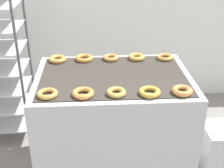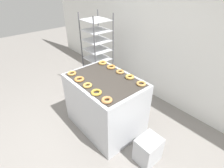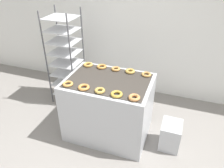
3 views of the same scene
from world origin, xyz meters
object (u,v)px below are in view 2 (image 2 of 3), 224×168
at_px(baking_rack_cart, 97,54).
at_px(donut_far_center, 120,72).
at_px(donut_near_right, 96,92).
at_px(donut_far_leftmost, 103,63).
at_px(donut_near_rightmost, 107,100).
at_px(donut_near_leftmost, 72,73).
at_px(glaze_bin, 148,150).
at_px(donut_far_left, 111,67).
at_px(donut_far_rightmost, 141,84).
at_px(donut_near_left, 79,79).
at_px(donut_near_center, 87,85).
at_px(fryer_machine, 105,104).
at_px(donut_far_right, 130,77).

relative_size(baking_rack_cart, donut_far_center, 12.64).
distance_m(donut_near_right, donut_far_center, 0.69).
xyz_separation_m(donut_far_leftmost, donut_far_center, (0.46, 0.01, -0.00)).
bearing_deg(donut_near_rightmost, donut_near_leftmost, 178.85).
height_order(glaze_bin, donut_far_left, donut_far_left).
relative_size(donut_near_rightmost, donut_far_rightmost, 1.02).
bearing_deg(donut_far_leftmost, donut_near_left, -69.91).
xyz_separation_m(donut_near_left, donut_far_left, (-0.00, 0.64, 0.00)).
bearing_deg(donut_near_center, glaze_bin, 19.28).
height_order(fryer_machine, donut_near_leftmost, donut_near_leftmost).
distance_m(donut_near_left, donut_near_rightmost, 0.68).
bearing_deg(donut_far_leftmost, glaze_bin, -11.96).
height_order(fryer_machine, donut_far_left, donut_far_left).
xyz_separation_m(glaze_bin, donut_far_leftmost, (-1.41, 0.30, 0.78)).
height_order(donut_far_right, donut_far_rightmost, donut_far_right).
height_order(donut_near_right, donut_near_rightmost, donut_near_rightmost).
bearing_deg(donut_far_center, donut_near_left, -109.38).
height_order(donut_near_center, donut_far_rightmost, donut_near_center).
bearing_deg(donut_near_right, donut_near_left, 178.78).
height_order(donut_near_left, donut_far_left, same).
xyz_separation_m(fryer_machine, glaze_bin, (0.95, 0.02, -0.28)).
bearing_deg(fryer_machine, donut_far_rightmost, 33.24).
bearing_deg(fryer_machine, donut_far_left, 125.34).
relative_size(donut_near_right, donut_far_right, 1.05).
relative_size(donut_near_leftmost, donut_far_right, 1.00).
bearing_deg(donut_far_leftmost, donut_far_left, 2.51).
relative_size(donut_near_leftmost, donut_far_rightmost, 1.01).
distance_m(baking_rack_cart, glaze_bin, 2.21).
distance_m(donut_near_left, donut_far_right, 0.78).
height_order(donut_near_left, donut_far_rightmost, donut_near_left).
bearing_deg(fryer_machine, donut_near_center, -90.48).
xyz_separation_m(donut_near_right, donut_far_right, (-0.00, 0.65, 0.00)).
xyz_separation_m(donut_near_leftmost, donut_near_rightmost, (0.93, -0.02, 0.00)).
bearing_deg(donut_near_leftmost, donut_near_left, -1.96).
relative_size(fryer_machine, donut_far_center, 8.91).
distance_m(baking_rack_cart, donut_near_center, 1.43).
xyz_separation_m(fryer_machine, donut_far_left, (-0.23, 0.33, 0.50)).
xyz_separation_m(baking_rack_cart, donut_far_right, (1.28, -0.32, 0.10)).
distance_m(donut_near_rightmost, donut_far_leftmost, 1.12).
relative_size(glaze_bin, donut_far_rightmost, 2.87).
bearing_deg(donut_near_right, baking_rack_cart, 143.17).
distance_m(donut_near_center, donut_far_center, 0.64).
bearing_deg(donut_near_left, fryer_machine, 54.22).
relative_size(donut_near_right, donut_near_rightmost, 1.05).
distance_m(donut_near_right, donut_far_leftmost, 0.94).
bearing_deg(donut_near_leftmost, baking_rack_cart, 121.93).
distance_m(donut_far_left, donut_far_rightmost, 0.70).
xyz_separation_m(glaze_bin, donut_near_leftmost, (-1.42, -0.32, 0.77)).
relative_size(baking_rack_cart, donut_far_leftmost, 11.53).
relative_size(fryer_machine, donut_far_right, 8.41).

